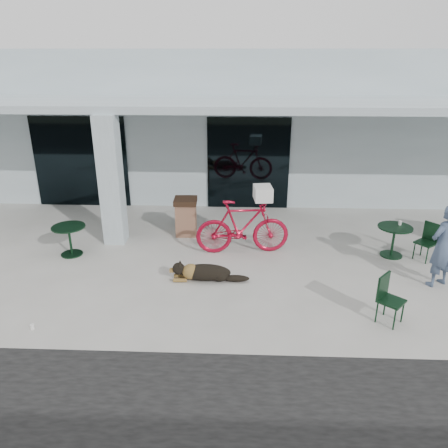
{
  "coord_description": "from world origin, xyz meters",
  "views": [
    {
      "loc": [
        1.61,
        -7.62,
        4.47
      ],
      "look_at": [
        1.25,
        1.05,
        1.0
      ],
      "focal_mm": 35.0,
      "sensor_mm": 36.0,
      "label": 1
    }
  ],
  "objects_px": {
    "dog": "(205,271)",
    "trash_receptacle": "(186,217)",
    "cafe_chair_far_a": "(391,300)",
    "person": "(443,246)",
    "cafe_chair_far_b": "(426,242)",
    "cafe_table_far": "(393,241)",
    "bicycle": "(242,227)",
    "cafe_table_near": "(70,241)"
  },
  "relations": [
    {
      "from": "cafe_chair_far_b",
      "to": "cafe_table_far",
      "type": "bearing_deg",
      "value": -143.9
    },
    {
      "from": "cafe_chair_far_b",
      "to": "dog",
      "type": "bearing_deg",
      "value": -115.18
    },
    {
      "from": "cafe_chair_far_a",
      "to": "trash_receptacle",
      "type": "height_order",
      "value": "trash_receptacle"
    },
    {
      "from": "cafe_chair_far_b",
      "to": "person",
      "type": "xyz_separation_m",
      "value": [
        -0.18,
        -1.15,
        0.43
      ]
    },
    {
      "from": "cafe_table_near",
      "to": "trash_receptacle",
      "type": "bearing_deg",
      "value": 27.61
    },
    {
      "from": "dog",
      "to": "cafe_table_near",
      "type": "distance_m",
      "value": 3.42
    },
    {
      "from": "cafe_chair_far_b",
      "to": "person",
      "type": "relative_size",
      "value": 0.5
    },
    {
      "from": "bicycle",
      "to": "cafe_table_near",
      "type": "height_order",
      "value": "bicycle"
    },
    {
      "from": "cafe_table_far",
      "to": "trash_receptacle",
      "type": "distance_m",
      "value": 5.05
    },
    {
      "from": "dog",
      "to": "trash_receptacle",
      "type": "height_order",
      "value": "trash_receptacle"
    },
    {
      "from": "dog",
      "to": "cafe_table_near",
      "type": "bearing_deg",
      "value": 158.31
    },
    {
      "from": "cafe_chair_far_a",
      "to": "trash_receptacle",
      "type": "xyz_separation_m",
      "value": [
        -4.04,
        3.79,
        0.05
      ]
    },
    {
      "from": "bicycle",
      "to": "cafe_table_near",
      "type": "bearing_deg",
      "value": 88.26
    },
    {
      "from": "cafe_table_far",
      "to": "cafe_chair_far_a",
      "type": "height_order",
      "value": "cafe_chair_far_a"
    },
    {
      "from": "cafe_table_near",
      "to": "cafe_chair_far_b",
      "type": "relative_size",
      "value": 0.88
    },
    {
      "from": "dog",
      "to": "cafe_chair_far_b",
      "type": "xyz_separation_m",
      "value": [
        4.9,
        1.17,
        0.23
      ]
    },
    {
      "from": "cafe_chair_far_a",
      "to": "person",
      "type": "height_order",
      "value": "person"
    },
    {
      "from": "cafe_chair_far_a",
      "to": "cafe_chair_far_b",
      "type": "bearing_deg",
      "value": 10.25
    },
    {
      "from": "cafe_table_near",
      "to": "trash_receptacle",
      "type": "relative_size",
      "value": 0.78
    },
    {
      "from": "bicycle",
      "to": "dog",
      "type": "relative_size",
      "value": 1.78
    },
    {
      "from": "cafe_table_near",
      "to": "cafe_chair_far_a",
      "type": "distance_m",
      "value": 7.02
    },
    {
      "from": "dog",
      "to": "cafe_chair_far_a",
      "type": "bearing_deg",
      "value": -25.27
    },
    {
      "from": "dog",
      "to": "cafe_table_far",
      "type": "relative_size",
      "value": 1.57
    },
    {
      "from": "person",
      "to": "trash_receptacle",
      "type": "bearing_deg",
      "value": -51.13
    },
    {
      "from": "cafe_table_near",
      "to": "cafe_table_far",
      "type": "distance_m",
      "value": 7.47
    },
    {
      "from": "bicycle",
      "to": "cafe_chair_far_a",
      "type": "bearing_deg",
      "value": -142.78
    },
    {
      "from": "cafe_table_far",
      "to": "bicycle",
      "type": "bearing_deg",
      "value": 179.4
    },
    {
      "from": "cafe_table_far",
      "to": "cafe_chair_far_a",
      "type": "bearing_deg",
      "value": -108.14
    },
    {
      "from": "cafe_table_far",
      "to": "person",
      "type": "relative_size",
      "value": 0.45
    },
    {
      "from": "cafe_chair_far_a",
      "to": "cafe_chair_far_b",
      "type": "height_order",
      "value": "cafe_chair_far_a"
    },
    {
      "from": "cafe_chair_far_a",
      "to": "dog",
      "type": "bearing_deg",
      "value": 109.52
    },
    {
      "from": "cafe_table_far",
      "to": "cafe_chair_far_b",
      "type": "height_order",
      "value": "cafe_chair_far_b"
    },
    {
      "from": "dog",
      "to": "cafe_table_near",
      "type": "height_order",
      "value": "cafe_table_near"
    },
    {
      "from": "cafe_table_far",
      "to": "cafe_chair_far_b",
      "type": "distance_m",
      "value": 0.69
    },
    {
      "from": "cafe_chair_far_b",
      "to": "person",
      "type": "bearing_deg",
      "value": -47.51
    },
    {
      "from": "cafe_table_near",
      "to": "cafe_chair_far_b",
      "type": "bearing_deg",
      "value": 0.55
    },
    {
      "from": "dog",
      "to": "cafe_chair_far_b",
      "type": "bearing_deg",
      "value": 10.42
    },
    {
      "from": "cafe_table_near",
      "to": "trash_receptacle",
      "type": "height_order",
      "value": "trash_receptacle"
    },
    {
      "from": "cafe_chair_far_b",
      "to": "trash_receptacle",
      "type": "distance_m",
      "value": 5.73
    },
    {
      "from": "trash_receptacle",
      "to": "bicycle",
      "type": "bearing_deg",
      "value": -35.47
    },
    {
      "from": "person",
      "to": "trash_receptacle",
      "type": "height_order",
      "value": "person"
    },
    {
      "from": "cafe_chair_far_b",
      "to": "trash_receptacle",
      "type": "xyz_separation_m",
      "value": [
        -5.59,
        1.25,
        0.06
      ]
    }
  ]
}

